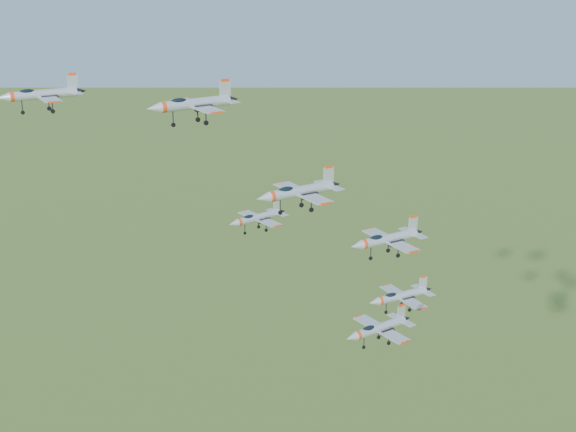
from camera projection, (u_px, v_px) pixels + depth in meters
jet_lead at (41, 94)px, 102.35m from camera, size 11.47×9.52×3.06m
jet_left_high at (193, 104)px, 101.60m from camera, size 12.94×10.65×3.47m
jet_right_high at (299, 191)px, 92.70m from camera, size 11.64×9.58×3.12m
jet_left_low at (257, 218)px, 119.04m from camera, size 10.43×8.64×2.79m
jet_right_low at (387, 239)px, 107.52m from camera, size 12.12×10.01×3.24m
jet_trail at (378, 328)px, 116.88m from camera, size 12.33×10.13×3.31m
jet_extra at (400, 296)px, 132.50m from camera, size 12.68×10.54×3.39m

